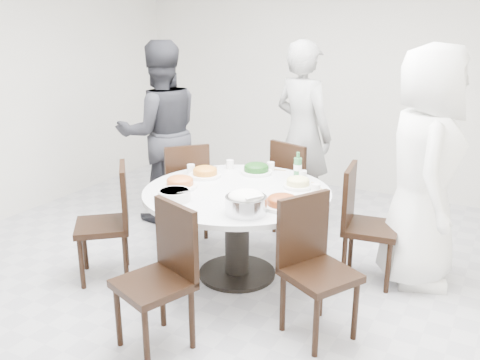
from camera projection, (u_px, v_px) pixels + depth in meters
The scene contains 22 objects.
floor at pixel (240, 296), 3.94m from camera, with size 6.00×6.00×0.01m, color #B6B6BB.
wall_back at pixel (362, 77), 6.03m from camera, with size 6.00×0.01×2.80m, color silver.
dining_table at pixel (237, 233), 4.16m from camera, with size 1.50×1.50×0.75m, color silver.
chair_ne at pixel (371, 226), 4.06m from camera, with size 0.42×0.42×0.95m, color black.
chair_n at pixel (299, 187), 4.99m from camera, with size 0.42×0.42×0.95m, color black.
chair_nw at pixel (183, 189), 4.93m from camera, with size 0.42×0.42×0.95m, color black.
chair_sw at pixel (102, 223), 4.10m from camera, with size 0.42×0.42×0.95m, color black.
chair_s at pixel (153, 281), 3.19m from camera, with size 0.42×0.42×0.95m, color black.
chair_se at pixel (320, 271), 3.32m from camera, with size 0.42×0.42×0.95m, color black.
diner_right at pixel (424, 168), 3.93m from camera, with size 0.93×0.60×1.90m, color white.
diner_middle at pixel (303, 135), 5.14m from camera, with size 0.68×0.45×1.87m, color black.
diner_left at pixel (161, 133), 5.24m from camera, with size 0.91×0.71×1.86m, color #222227.
dish_greens at pixel (256, 170), 4.47m from camera, with size 0.28×0.28×0.07m, color white.
dish_pale at pixel (298, 184), 4.10m from camera, with size 0.24×0.24×0.06m, color white.
dish_orange at pixel (205, 173), 4.37m from camera, with size 0.27×0.27×0.07m, color white.
dish_redbrown at pixel (282, 203), 3.66m from camera, with size 0.29×0.29×0.07m, color white.
dish_tofu at pixel (180, 183), 4.10m from camera, with size 0.28×0.28×0.07m, color white.
rice_bowl at pixel (246, 205), 3.54m from camera, with size 0.29×0.29×0.13m, color silver.
soup_bowl at pixel (174, 195), 3.81m from camera, with size 0.25×0.25×0.08m, color white.
beverage_bottle at pixel (298, 166), 4.30m from camera, with size 0.07×0.07×0.23m, color #2D713C.
tea_cups at pixel (275, 166), 4.57m from camera, with size 0.07×0.07×0.08m, color white.
chopsticks at pixel (275, 169), 4.60m from camera, with size 0.24×0.04×0.01m, color tan, non-canonical shape.
Camera 1 is at (1.68, -3.06, 2.04)m, focal length 38.00 mm.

